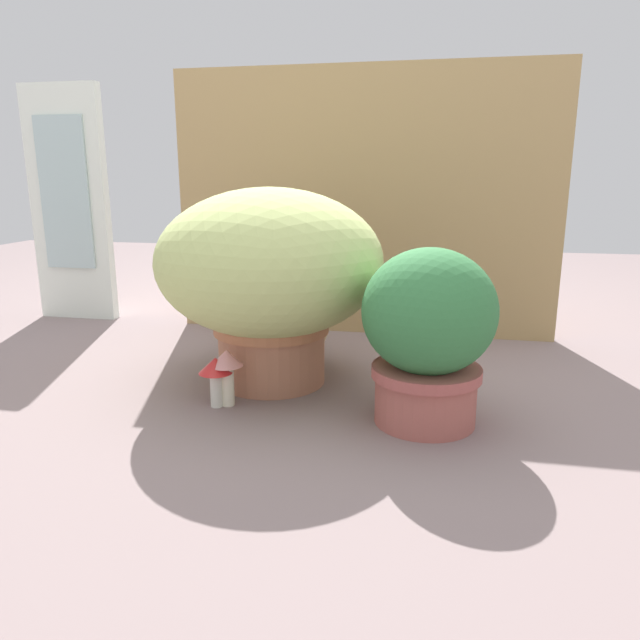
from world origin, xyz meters
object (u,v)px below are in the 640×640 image
object	(u,v)px
leafy_planter	(428,332)
mushroom_ornament_red	(216,371)
grass_planter	(270,272)
mushroom_ornament_pink	(227,366)
cat	(288,325)

from	to	relation	value
leafy_planter	mushroom_ornament_red	distance (m)	0.50
grass_planter	mushroom_ornament_red	xyz separation A→B (m)	(-0.08, -0.19, -0.21)
mushroom_ornament_pink	leafy_planter	bearing A→B (deg)	-1.01
grass_planter	mushroom_ornament_red	world-z (taller)	grass_planter
grass_planter	leafy_planter	world-z (taller)	grass_planter
cat	mushroom_ornament_red	world-z (taller)	cat
cat	leafy_planter	bearing A→B (deg)	-39.50
grass_planter	mushroom_ornament_red	size ratio (longest dim) A/B	4.77
grass_planter	cat	xyz separation A→B (m)	(0.01, 0.13, -0.17)
leafy_planter	cat	bearing A→B (deg)	140.50
grass_planter	mushroom_ornament_pink	size ratio (longest dim) A/B	4.20
cat	mushroom_ornament_pink	size ratio (longest dim) A/B	2.68
cat	mushroom_ornament_red	bearing A→B (deg)	-105.75
leafy_planter	grass_planter	bearing A→B (deg)	154.85
grass_planter	cat	world-z (taller)	grass_planter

